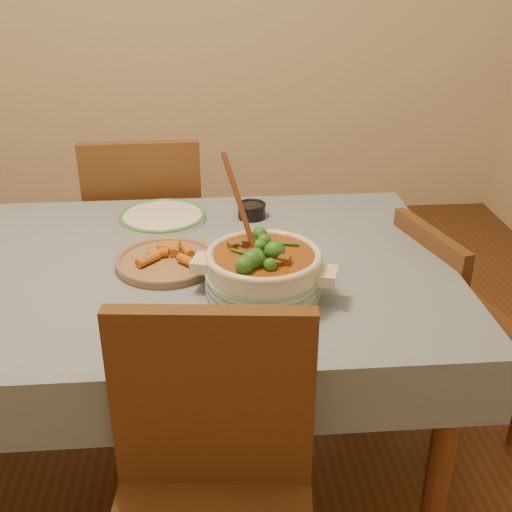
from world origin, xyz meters
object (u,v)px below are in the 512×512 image
Objects in this scene: chair_far at (148,233)px; chair_right at (444,322)px; dining_table at (167,293)px; condiment_bowl at (252,210)px; white_plate at (163,217)px; stew_casserole at (263,269)px; fried_plate at (166,260)px; chair_near at (211,502)px.

chair_far is 1.21m from chair_right.
condiment_bowl reaches higher than dining_table.
chair_right is at bearing -15.15° from white_plate.
dining_table is 13.50× the size of condiment_bowl.
chair_far is (-0.40, 0.39, -0.25)m from condiment_bowl.
chair_far is 1.17× the size of chair_right.
condiment_bowl is 0.61m from chair_far.
chair_right reaches higher than dining_table.
white_plate is 0.39× the size of chair_right.
condiment_bowl is (0.01, 0.53, -0.05)m from stew_casserole.
fried_plate is (-0.27, -0.34, -0.01)m from condiment_bowl.
dining_table is 1.78× the size of chair_near.
chair_near is (-0.16, -0.50, -0.30)m from stew_casserole.
fried_plate reaches higher than white_plate.
chair_right is at bearing -21.86° from condiment_bowl.
chair_far reaches higher than fried_plate.
dining_table is at bearing 80.71° from chair_right.
fried_plate is at bearing -128.71° from condiment_bowl.
chair_far is at bearing 103.47° from white_plate.
stew_casserole reaches higher than chair_right.
stew_casserole reaches higher than white_plate.
dining_table is 0.94m from chair_right.
dining_table is 0.46m from condiment_bowl.
chair_near reaches higher than white_plate.
fried_plate is at bearing 104.73° from chair_near.
chair_near is (0.14, -1.03, -0.23)m from white_plate.
chair_near is (0.11, -0.69, -0.13)m from dining_table.
chair_near reaches higher than chair_right.
chair_near is (0.11, -0.69, -0.24)m from fried_plate.
condiment_bowl reaches higher than fried_plate.
fried_plate is 0.78m from chair_far.
stew_casserole reaches higher than chair_far.
stew_casserole is at bearing -60.98° from white_plate.
condiment_bowl reaches higher than white_plate.
dining_table is at bearing -86.01° from white_plate.
fried_plate is 0.39× the size of chair_far.
white_plate is at bearing 102.58° from chair_far.
white_plate is 0.34× the size of chair_far.
chair_far reaches higher than dining_table.
stew_casserole is 0.33m from fried_plate.
chair_near reaches higher than fried_plate.
fried_plate is at bearing -85.18° from white_plate.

